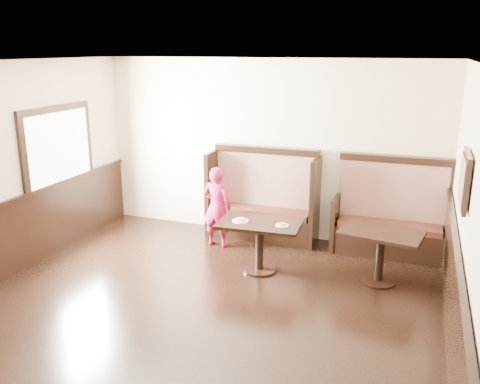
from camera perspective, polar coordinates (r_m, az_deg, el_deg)
The scene contains 9 objects.
ground at distance 5.51m, azimuth -8.21°, elevation -16.58°, with size 7.00×7.00×0.00m, color black.
room_shell at distance 5.54m, azimuth -9.86°, elevation -8.60°, with size 7.00×7.00×7.00m.
booth_main at distance 8.08m, azimuth 2.61°, elevation -1.53°, with size 1.75×0.72×1.45m.
booth_neighbor at distance 7.77m, azimuth 16.49°, elevation -3.27°, with size 1.65×0.72×1.45m.
table_main at distance 6.85m, azimuth 2.21°, elevation -4.67°, with size 1.13×0.74×0.70m.
table_neighbor at distance 6.77m, azimuth 15.51°, elevation -5.69°, with size 1.10×0.81×0.70m.
child at distance 7.69m, azimuth -2.62°, elevation -1.68°, with size 0.45×0.30×1.24m, color #A31137.
pizza_plate_left at distance 6.82m, azimuth 0.06°, elevation -3.18°, with size 0.22×0.22×0.04m.
pizza_plate_right at distance 6.68m, azimuth 4.74°, elevation -3.69°, with size 0.18×0.18×0.03m.
Camera 1 is at (2.27, -4.06, 2.95)m, focal length 38.00 mm.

